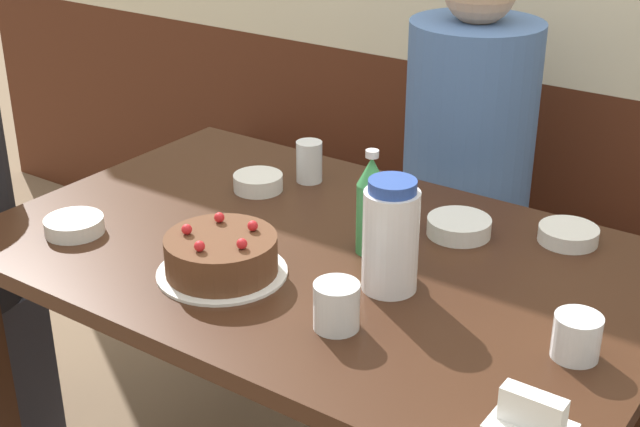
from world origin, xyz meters
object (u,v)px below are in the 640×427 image
bowl_sauce_shallow (258,182)px  glass_water_tall (577,337)px  glass_shot_small (336,306)px  bench_seat (483,301)px  birthday_cake (221,256)px  person_teal_shirt (465,200)px  bowl_rice_small (459,227)px  water_pitcher (391,237)px  bowl_soup_white (568,234)px  soju_bottle (371,205)px  bowl_side_dish (74,225)px  glass_tumbler_short (309,162)px

bowl_sauce_shallow → glass_water_tall: size_ratio=1.46×
glass_shot_small → bench_seat: bearing=99.9°
birthday_cake → bench_seat: bearing=84.5°
glass_shot_small → person_teal_shirt: bearing=102.5°
person_teal_shirt → bowl_rice_small: bearing=24.0°
birthday_cake → water_pitcher: water_pitcher is taller
bowl_soup_white → bowl_rice_small: size_ratio=0.92×
birthday_cake → soju_bottle: 0.30m
bowl_sauce_shallow → glass_shot_small: glass_shot_small is taller
bench_seat → birthday_cake: birthday_cake is taller
bowl_side_dish → glass_water_tall: (1.01, 0.15, 0.02)m
water_pitcher → bowl_side_dish: (-0.65, -0.17, -0.09)m
bowl_rice_small → birthday_cake: bearing=-125.5°
soju_bottle → glass_water_tall: 0.48m
bench_seat → soju_bottle: soju_bottle is taller
bowl_side_dish → person_teal_shirt: size_ratio=0.10×
glass_water_tall → glass_tumbler_short: bearing=155.8°
bowl_soup_white → bowl_sauce_shallow: (-0.68, -0.15, 0.00)m
bowl_soup_white → glass_tumbler_short: 0.62m
bowl_soup_white → glass_water_tall: 0.42m
water_pitcher → person_teal_shirt: person_teal_shirt is taller
glass_tumbler_short → bowl_sauce_shallow: bearing=-120.6°
bowl_side_dish → glass_shot_small: size_ratio=1.47×
birthday_cake → bowl_sauce_shallow: birthday_cake is taller
bench_seat → water_pitcher: bearing=-78.0°
birthday_cake → water_pitcher: bearing=25.3°
glass_tumbler_short → person_teal_shirt: size_ratio=0.08×
water_pitcher → person_teal_shirt: 0.81m
bowl_soup_white → glass_tumbler_short: glass_tumbler_short is taller
glass_tumbler_short → person_teal_shirt: bearing=63.2°
soju_bottle → bowl_sauce_shallow: size_ratio=1.89×
bowl_sauce_shallow → glass_tumbler_short: bearing=59.4°
soju_bottle → bowl_side_dish: bearing=-153.0°
bowl_rice_small → glass_shot_small: 0.44m
bowl_rice_small → bowl_sauce_shallow: bearing=-173.6°
soju_bottle → person_teal_shirt: (-0.10, 0.64, -0.25)m
bowl_side_dish → glass_water_tall: size_ratio=1.57×
birthday_cake → bowl_side_dish: bearing=-173.7°
bowl_side_dish → birthday_cake: bearing=6.3°
soju_bottle → bowl_sauce_shallow: bearing=163.0°
water_pitcher → glass_water_tall: bearing=-3.2°
bowl_sauce_shallow → glass_shot_small: 0.61m
bench_seat → bowl_sauce_shallow: bearing=-113.5°
bowl_rice_small → bench_seat: bearing=107.4°
water_pitcher → bowl_rice_small: size_ratio=1.63×
bowl_soup_white → bowl_rice_small: bowl_rice_small is taller
birthday_cake → glass_water_tall: size_ratio=3.19×
bench_seat → bowl_rice_small: bowl_rice_small is taller
bench_seat → glass_tumbler_short: 0.83m
bowl_soup_white → bowl_sauce_shallow: bearing=-167.4°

